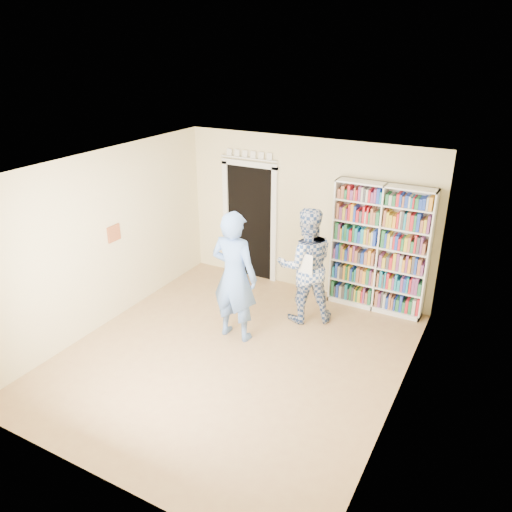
# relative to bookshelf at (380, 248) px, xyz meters

# --- Properties ---
(floor) EXTENTS (5.00, 5.00, 0.00)m
(floor) POSITION_rel_bookshelf_xyz_m (-1.35, -2.34, -1.07)
(floor) COLOR #A1754E
(floor) RESTS_ON ground
(ceiling) EXTENTS (5.00, 5.00, 0.00)m
(ceiling) POSITION_rel_bookshelf_xyz_m (-1.35, -2.34, 1.63)
(ceiling) COLOR white
(ceiling) RESTS_ON wall_back
(wall_back) EXTENTS (4.50, 0.00, 4.50)m
(wall_back) POSITION_rel_bookshelf_xyz_m (-1.35, 0.16, 0.28)
(wall_back) COLOR beige
(wall_back) RESTS_ON floor
(wall_left) EXTENTS (0.00, 5.00, 5.00)m
(wall_left) POSITION_rel_bookshelf_xyz_m (-3.60, -2.34, 0.28)
(wall_left) COLOR beige
(wall_left) RESTS_ON floor
(wall_right) EXTENTS (0.00, 5.00, 5.00)m
(wall_right) POSITION_rel_bookshelf_xyz_m (0.90, -2.34, 0.28)
(wall_right) COLOR beige
(wall_right) RESTS_ON floor
(bookshelf) EXTENTS (1.55, 0.29, 2.13)m
(bookshelf) POSITION_rel_bookshelf_xyz_m (0.00, 0.00, 0.00)
(bookshelf) COLOR white
(bookshelf) RESTS_ON floor
(doorway) EXTENTS (1.10, 0.08, 2.43)m
(doorway) POSITION_rel_bookshelf_xyz_m (-2.45, 0.13, 0.10)
(doorway) COLOR black
(doorway) RESTS_ON floor
(wall_art) EXTENTS (0.03, 0.25, 0.25)m
(wall_art) POSITION_rel_bookshelf_xyz_m (-3.58, -2.14, 0.33)
(wall_art) COLOR brown
(wall_art) RESTS_ON wall_left
(man_blue) EXTENTS (0.73, 0.48, 1.98)m
(man_blue) POSITION_rel_bookshelf_xyz_m (-1.60, -1.86, -0.08)
(man_blue) COLOR #5B83CB
(man_blue) RESTS_ON floor
(man_plaid) EXTENTS (1.14, 1.08, 1.86)m
(man_plaid) POSITION_rel_bookshelf_xyz_m (-0.90, -0.89, -0.14)
(man_plaid) COLOR navy
(man_plaid) RESTS_ON floor
(paper_sheet) EXTENTS (0.23, 0.02, 0.32)m
(paper_sheet) POSITION_rel_bookshelf_xyz_m (-0.79, -1.15, 0.01)
(paper_sheet) COLOR white
(paper_sheet) RESTS_ON man_plaid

